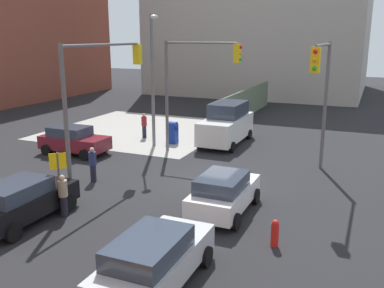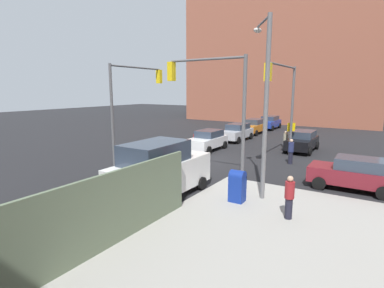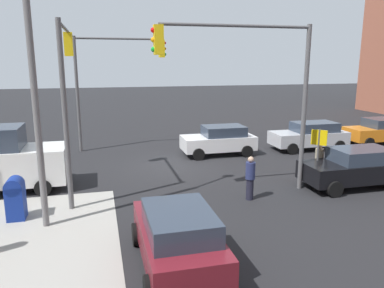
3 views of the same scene
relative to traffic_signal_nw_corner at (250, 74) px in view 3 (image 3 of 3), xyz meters
name	(u,v)px [view 3 (image 3 of 3)]	position (x,y,z in m)	size (l,w,h in m)	color
ground_plane	(172,166)	(2.14, -4.50, -4.67)	(120.00, 120.00, 0.00)	black
traffic_signal_nw_corner	(250,74)	(0.00, 0.00, 0.00)	(6.13, 0.36, 6.50)	#59595B
traffic_signal_se_corner	(112,71)	(4.66, -9.00, -0.05)	(5.22, 0.36, 6.50)	#59595B
traffic_signal_ne_corner	(66,76)	(6.64, -1.73, -0.09)	(0.36, 4.62, 6.50)	#59595B
street_lamp_corner	(45,76)	(7.02, 1.10, 0.03)	(2.41, 1.56, 8.00)	slate
warning_sign_two_way	(318,147)	(-3.26, -0.21, -3.03)	(0.48, 0.48, 2.40)	#4C4C4C
mailbox_blue	(15,197)	(8.34, 0.50, -3.91)	(0.56, 0.64, 1.43)	navy
fire_hydrant	(236,136)	(-2.86, -8.70, -4.18)	(0.26, 0.26, 0.94)	red
sedan_white	(219,140)	(-0.94, -6.24, -3.83)	(4.03, 2.02, 1.62)	white
hatchback_black	(355,167)	(-4.69, 0.37, -3.83)	(4.30, 2.02, 1.62)	black
coupe_orange	(381,131)	(-11.77, -6.46, -3.83)	(4.28, 2.02, 1.62)	orange
hatchback_silver	(310,135)	(-6.55, -6.19, -3.82)	(4.46, 2.02, 1.62)	#B7BABF
hatchback_maroon	(178,236)	(3.77, 4.71, -3.83)	(2.02, 4.00, 1.62)	maroon
pedestrian_crossing	(319,162)	(-3.66, -0.70, -3.80)	(0.36, 0.36, 1.67)	#9E937A
pedestrian_walking_north	(250,177)	(0.14, 0.70, -3.80)	(0.36, 0.36, 1.68)	navy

